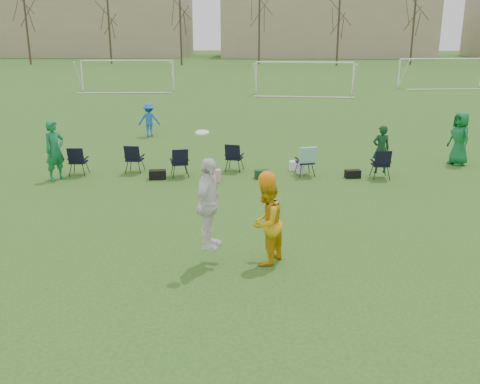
# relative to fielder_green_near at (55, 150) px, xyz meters

# --- Properties ---
(ground) EXTENTS (260.00, 260.00, 0.00)m
(ground) POSITION_rel_fielder_green_near_xyz_m (5.60, -7.14, -0.97)
(ground) COLOR #2C571B
(ground) RESTS_ON ground
(fielder_green_near) EXTENTS (0.78, 0.85, 1.94)m
(fielder_green_near) POSITION_rel_fielder_green_near_xyz_m (0.00, 0.00, 0.00)
(fielder_green_near) COLOR #147340
(fielder_green_near) RESTS_ON ground
(fielder_blue) EXTENTS (1.05, 0.70, 1.52)m
(fielder_blue) POSITION_rel_fielder_green_near_xyz_m (1.43, 7.59, -0.21)
(fielder_blue) COLOR blue
(fielder_blue) RESTS_ON ground
(fielder_green_far) EXTENTS (0.91, 1.09, 1.91)m
(fielder_green_far) POSITION_rel_fielder_green_near_xyz_m (13.70, 2.73, -0.02)
(fielder_green_far) COLOR #126831
(fielder_green_far) RESTS_ON ground
(center_contest) EXTENTS (2.02, 1.24, 2.81)m
(center_contest) POSITION_rel_fielder_green_near_xyz_m (6.24, -6.26, 0.14)
(center_contest) COLOR white
(center_contest) RESTS_ON ground
(sideline_setup) EXTENTS (10.65, 1.96, 1.73)m
(sideline_setup) POSITION_rel_fielder_green_near_xyz_m (5.98, 0.87, -0.46)
(sideline_setup) COLOR #103A1D
(sideline_setup) RESTS_ON ground
(goal_left) EXTENTS (7.39, 0.76, 2.46)m
(goal_left) POSITION_rel_fielder_green_near_xyz_m (-4.40, 26.86, 0.95)
(goal_left) COLOR white
(goal_left) RESTS_ON ground
(goal_mid) EXTENTS (7.40, 0.63, 2.46)m
(goal_mid) POSITION_rel_fielder_green_near_xyz_m (9.60, 24.86, 0.95)
(goal_mid) COLOR white
(goal_mid) RESTS_ON ground
(goal_right) EXTENTS (7.35, 1.14, 2.46)m
(goal_right) POSITION_rel_fielder_green_near_xyz_m (21.60, 30.86, 0.95)
(goal_right) COLOR white
(goal_right) RESTS_ON ground
(tree_line) EXTENTS (110.28, 3.28, 11.40)m
(tree_line) POSITION_rel_fielder_green_near_xyz_m (5.84, 62.70, 4.12)
(tree_line) COLOR #382B21
(tree_line) RESTS_ON ground
(building_row) EXTENTS (126.00, 16.00, 13.00)m
(building_row) POSITION_rel_fielder_green_near_xyz_m (12.33, 88.86, 5.02)
(building_row) COLOR tan
(building_row) RESTS_ON ground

